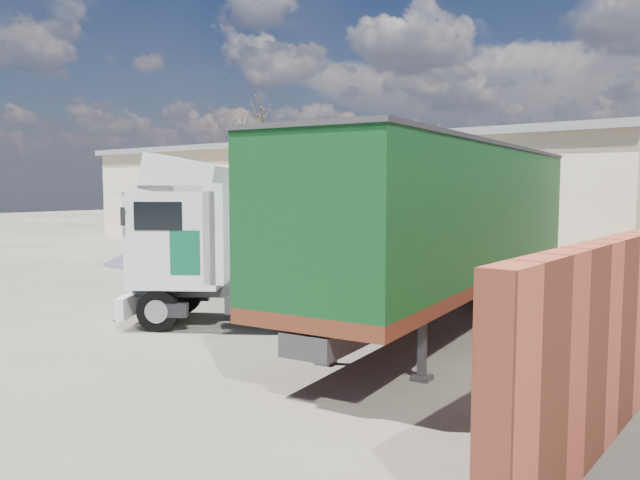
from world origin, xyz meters
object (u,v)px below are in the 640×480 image
Objects in this scene: tractor_unit at (215,253)px; orange_skip at (218,230)px; bare_tree at (252,118)px; panel_van at (313,235)px; box_trailer at (451,217)px.

tractor_unit reaches higher than orange_skip.
tractor_unit is at bearing -46.88° from bare_tree.
panel_van is (-6.12, 11.07, -0.60)m from tractor_unit.
tractor_unit is at bearing -154.10° from box_trailer.
tractor_unit is 0.48× the size of box_trailer.
tractor_unit is (20.72, -22.12, -6.29)m from bare_tree.
box_trailer is at bearing -37.29° from bare_tree.
bare_tree reaches higher than tractor_unit.
panel_van is (-10.55, 8.10, -1.43)m from box_trailer.
bare_tree is 0.77× the size of box_trailer.
tractor_unit is 17.52m from orange_skip.
box_trailer is (4.43, 2.97, 0.83)m from tractor_unit.
box_trailer is 2.36× the size of panel_van.
bare_tree is 1.63× the size of tractor_unit.
panel_van is at bearing -37.14° from bare_tree.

